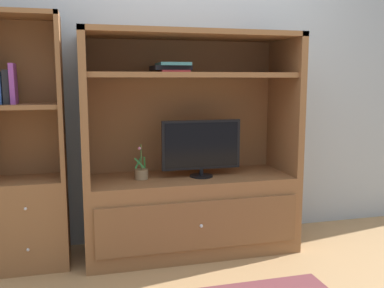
% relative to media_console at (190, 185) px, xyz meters
% --- Properties ---
extents(ground_plane, '(8.00, 8.00, 0.00)m').
position_rel_media_console_xyz_m(ground_plane, '(0.00, -0.41, -0.50)').
color(ground_plane, tan).
extents(painted_rear_wall, '(6.00, 0.10, 2.80)m').
position_rel_media_console_xyz_m(painted_rear_wall, '(0.00, 0.34, 0.90)').
color(painted_rear_wall, '#9EA8B2').
rests_on(painted_rear_wall, ground_plane).
extents(media_console, '(1.56, 0.60, 1.62)m').
position_rel_media_console_xyz_m(media_console, '(0.00, 0.00, 0.00)').
color(media_console, brown).
rests_on(media_console, ground_plane).
extents(tv_monitor, '(0.59, 0.17, 0.42)m').
position_rel_media_console_xyz_m(tv_monitor, '(0.07, -0.05, 0.29)').
color(tv_monitor, black).
rests_on(tv_monitor, media_console).
extents(potted_plant, '(0.10, 0.10, 0.26)m').
position_rel_media_console_xyz_m(potted_plant, '(-0.37, -0.01, 0.11)').
color(potted_plant, '#8C7251').
rests_on(potted_plant, media_console).
extents(magazine_stack, '(0.26, 0.33, 0.07)m').
position_rel_media_console_xyz_m(magazine_stack, '(-0.14, -0.01, 0.87)').
color(magazine_stack, red).
rests_on(magazine_stack, media_console).
extents(bookshelf_tall, '(0.51, 0.38, 1.71)m').
position_rel_media_console_xyz_m(bookshelf_tall, '(-1.14, 0.00, 0.06)').
color(bookshelf_tall, brown).
rests_on(bookshelf_tall, ground_plane).
extents(upright_book_row, '(0.16, 0.17, 0.26)m').
position_rel_media_console_xyz_m(upright_book_row, '(-1.25, -0.01, 0.74)').
color(upright_book_row, black).
rests_on(upright_book_row, bookshelf_tall).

